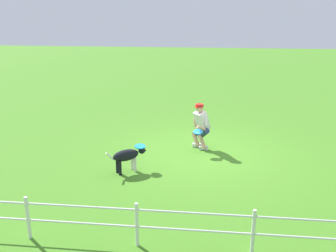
{
  "coord_description": "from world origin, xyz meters",
  "views": [
    {
      "loc": [
        -0.19,
        9.66,
        3.76
      ],
      "look_at": [
        0.86,
        0.47,
        0.9
      ],
      "focal_mm": 40.44,
      "sensor_mm": 36.0,
      "label": 1
    }
  ],
  "objects_px": {
    "person": "(201,125)",
    "dog": "(128,156)",
    "frisbee_held": "(198,132)",
    "frisbee_flying": "(140,146)"
  },
  "relations": [
    {
      "from": "frisbee_held",
      "to": "dog",
      "type": "bearing_deg",
      "value": 41.61
    },
    {
      "from": "dog",
      "to": "frisbee_held",
      "type": "xyz_separation_m",
      "value": [
        -1.62,
        -1.44,
        0.2
      ]
    },
    {
      "from": "frisbee_flying",
      "to": "frisbee_held",
      "type": "relative_size",
      "value": 1.0
    },
    {
      "from": "person",
      "to": "dog",
      "type": "height_order",
      "value": "person"
    },
    {
      "from": "person",
      "to": "dog",
      "type": "bearing_deg",
      "value": 4.66
    },
    {
      "from": "frisbee_flying",
      "to": "frisbee_held",
      "type": "xyz_separation_m",
      "value": [
        -1.36,
        -1.2,
        0.04
      ]
    },
    {
      "from": "person",
      "to": "frisbee_flying",
      "type": "bearing_deg",
      "value": 5.44
    },
    {
      "from": "frisbee_held",
      "to": "frisbee_flying",
      "type": "bearing_deg",
      "value": 41.43
    },
    {
      "from": "person",
      "to": "frisbee_held",
      "type": "height_order",
      "value": "person"
    },
    {
      "from": "person",
      "to": "frisbee_held",
      "type": "distance_m",
      "value": 0.4
    }
  ]
}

